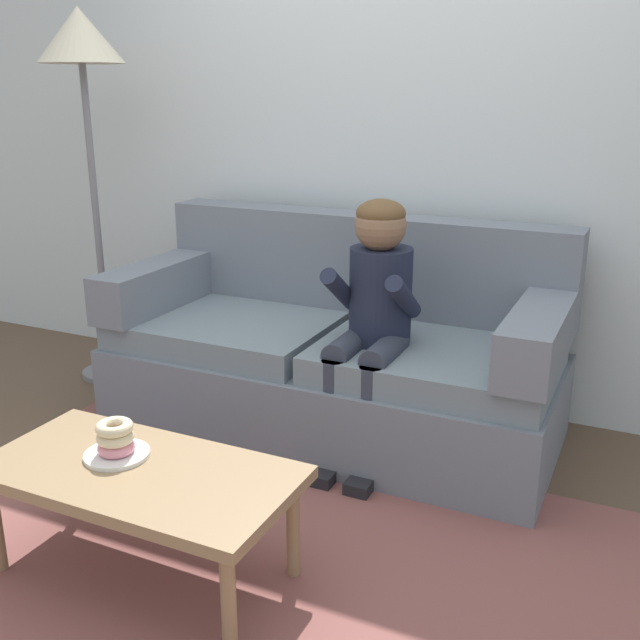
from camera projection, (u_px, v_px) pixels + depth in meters
name	position (u px, v px, depth m)	size (l,w,h in m)	color
ground	(266.00, 522.00, 2.70)	(10.00, 10.00, 0.00)	brown
wall_back	(404.00, 114.00, 3.49)	(8.00, 0.10, 2.80)	silver
area_rug	(230.00, 558.00, 2.49)	(2.58, 1.75, 0.01)	brown
couch	(336.00, 356.00, 3.37)	(2.00, 0.90, 0.96)	slate
coffee_table	(139.00, 480.00, 2.31)	(1.00, 0.51, 0.39)	#937551
person_child	(373.00, 307.00, 2.99)	(0.34, 0.58, 1.10)	#1E2338
plate	(117.00, 454.00, 2.37)	(0.21, 0.21, 0.01)	white
donut	(116.00, 447.00, 2.36)	(0.12, 0.12, 0.04)	pink
donut_second	(115.00, 437.00, 2.35)	(0.12, 0.12, 0.04)	beige
donut_third	(114.00, 427.00, 2.34)	(0.12, 0.12, 0.04)	beige
toy_controller	(139.00, 467.00, 3.04)	(0.23, 0.09, 0.05)	blue
floor_lamp	(82.00, 63.00, 3.59)	(0.42, 0.42, 1.89)	slate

